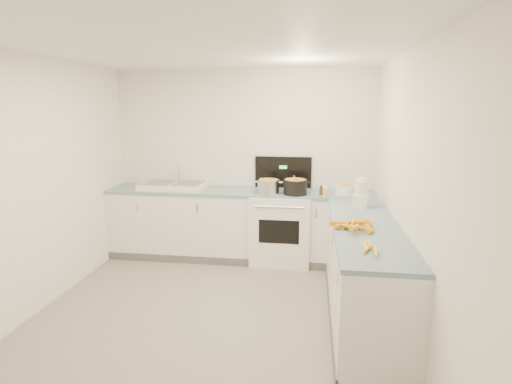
# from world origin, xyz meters

# --- Properties ---
(floor) EXTENTS (3.50, 4.00, 0.00)m
(floor) POSITION_xyz_m (0.00, 0.00, 0.00)
(floor) COLOR gray
(floor) RESTS_ON ground
(ceiling) EXTENTS (3.50, 4.00, 0.00)m
(ceiling) POSITION_xyz_m (0.00, 0.00, 2.50)
(ceiling) COLOR white
(ceiling) RESTS_ON ground
(wall_back) EXTENTS (3.50, 0.00, 2.50)m
(wall_back) POSITION_xyz_m (0.00, 2.00, 1.25)
(wall_back) COLOR white
(wall_back) RESTS_ON ground
(wall_front) EXTENTS (3.50, 0.00, 2.50)m
(wall_front) POSITION_xyz_m (0.00, -2.00, 1.25)
(wall_front) COLOR white
(wall_front) RESTS_ON ground
(wall_left) EXTENTS (0.00, 4.00, 2.50)m
(wall_left) POSITION_xyz_m (-1.75, 0.00, 1.25)
(wall_left) COLOR white
(wall_left) RESTS_ON ground
(wall_right) EXTENTS (0.00, 4.00, 2.50)m
(wall_right) POSITION_xyz_m (1.75, 0.00, 1.25)
(wall_right) COLOR white
(wall_right) RESTS_ON ground
(counter_back) EXTENTS (3.50, 0.62, 0.94)m
(counter_back) POSITION_xyz_m (0.00, 1.70, 0.47)
(counter_back) COLOR white
(counter_back) RESTS_ON ground
(counter_right) EXTENTS (0.62, 2.20, 0.94)m
(counter_right) POSITION_xyz_m (1.45, 0.30, 0.47)
(counter_right) COLOR white
(counter_right) RESTS_ON ground
(stove) EXTENTS (0.76, 0.65, 1.36)m
(stove) POSITION_xyz_m (0.55, 1.69, 0.47)
(stove) COLOR white
(stove) RESTS_ON ground
(sink) EXTENTS (0.86, 0.52, 0.31)m
(sink) POSITION_xyz_m (-0.90, 1.70, 0.98)
(sink) COLOR white
(sink) RESTS_ON counter_back
(steel_pot) EXTENTS (0.36, 0.36, 0.20)m
(steel_pot) POSITION_xyz_m (0.40, 1.52, 1.02)
(steel_pot) COLOR silver
(steel_pot) RESTS_ON stove
(black_pot) EXTENTS (0.37, 0.37, 0.21)m
(black_pot) POSITION_xyz_m (0.73, 1.54, 1.02)
(black_pot) COLOR black
(black_pot) RESTS_ON stove
(wooden_spoon) EXTENTS (0.07, 0.38, 0.02)m
(wooden_spoon) POSITION_xyz_m (0.73, 1.54, 1.14)
(wooden_spoon) COLOR #AD7A47
(wooden_spoon) RESTS_ON black_pot
(mixing_bowl) EXTENTS (0.31, 0.31, 0.12)m
(mixing_bowl) POSITION_xyz_m (1.35, 1.64, 1.00)
(mixing_bowl) COLOR white
(mixing_bowl) RESTS_ON counter_back
(extract_bottle) EXTENTS (0.04, 0.04, 0.10)m
(extract_bottle) POSITION_xyz_m (1.05, 1.55, 0.99)
(extract_bottle) COLOR #593319
(extract_bottle) RESTS_ON counter_back
(spice_jar) EXTENTS (0.05, 0.05, 0.09)m
(spice_jar) POSITION_xyz_m (1.10, 1.49, 0.99)
(spice_jar) COLOR #E5B266
(spice_jar) RESTS_ON counter_back
(food_processor) EXTENTS (0.20, 0.23, 0.32)m
(food_processor) POSITION_xyz_m (1.47, 1.02, 1.08)
(food_processor) COLOR white
(food_processor) RESTS_ON counter_right
(carrot_pile) EXTENTS (0.43, 0.37, 0.08)m
(carrot_pile) POSITION_xyz_m (1.33, 0.15, 0.97)
(carrot_pile) COLOR #F1A51D
(carrot_pile) RESTS_ON counter_right
(peeled_carrots) EXTENTS (0.15, 0.35, 0.04)m
(peeled_carrots) POSITION_xyz_m (1.38, -0.41, 0.96)
(peeled_carrots) COLOR yellow
(peeled_carrots) RESTS_ON counter_right
(peelings) EXTENTS (0.20, 0.25, 0.01)m
(peelings) POSITION_xyz_m (-1.10, 1.70, 1.02)
(peelings) COLOR tan
(peelings) RESTS_ON sink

